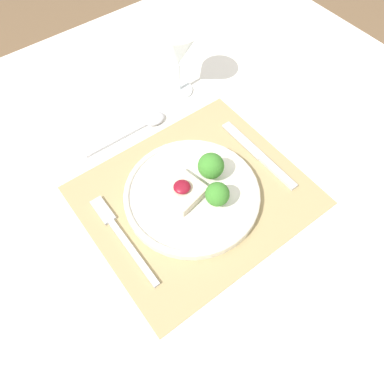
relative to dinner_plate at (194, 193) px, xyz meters
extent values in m
plane|color=brown|center=(0.01, 0.00, -0.79)|extent=(8.00, 8.00, 0.00)
cube|color=white|center=(0.01, 0.00, -0.03)|extent=(1.39, 1.29, 0.03)
cylinder|color=white|center=(0.63, 0.58, -0.42)|extent=(0.06, 0.06, 0.74)
cube|color=#9E895B|center=(0.01, 0.00, -0.02)|extent=(0.42, 0.36, 0.00)
cylinder|color=silver|center=(0.00, 0.00, -0.01)|extent=(0.27, 0.27, 0.02)
torus|color=silver|center=(0.00, 0.00, 0.00)|extent=(0.27, 0.27, 0.01)
cube|color=beige|center=(-0.02, 0.01, 0.01)|extent=(0.09, 0.09, 0.02)
ellipsoid|color=maroon|center=(-0.02, 0.01, 0.03)|extent=(0.03, 0.03, 0.01)
cylinder|color=#84B256|center=(0.02, -0.05, 0.01)|extent=(0.01, 0.01, 0.02)
sphere|color=#387A28|center=(0.02, -0.05, 0.03)|extent=(0.05, 0.05, 0.05)
cylinder|color=#84B256|center=(0.05, 0.01, 0.01)|extent=(0.01, 0.01, 0.02)
sphere|color=#387A28|center=(0.05, 0.01, 0.04)|extent=(0.05, 0.05, 0.05)
cube|color=#B2B2B7|center=(-0.16, -0.03, -0.01)|extent=(0.01, 0.16, 0.01)
cube|color=#B2B2B7|center=(-0.16, 0.08, -0.01)|extent=(0.02, 0.06, 0.01)
cube|color=#B2B2B7|center=(0.17, -0.06, -0.01)|extent=(0.02, 0.10, 0.01)
cube|color=#B2B2B7|center=(0.17, 0.05, -0.01)|extent=(0.02, 0.12, 0.00)
cube|color=#B2B2B7|center=(-0.04, 0.22, -0.02)|extent=(0.15, 0.01, 0.01)
ellipsoid|color=#B2B2B7|center=(0.05, 0.22, -0.01)|extent=(0.05, 0.04, 0.01)
cylinder|color=white|center=(0.16, 0.26, -0.02)|extent=(0.06, 0.06, 0.01)
cylinder|color=white|center=(0.16, 0.26, 0.02)|extent=(0.01, 0.01, 0.07)
cone|color=white|center=(0.16, 0.26, 0.10)|extent=(0.10, 0.10, 0.09)
camera|label=1|loc=(-0.24, -0.31, 0.61)|focal=35.00mm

